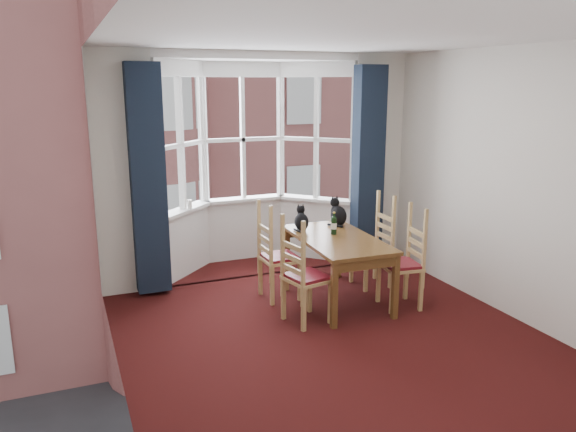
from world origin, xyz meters
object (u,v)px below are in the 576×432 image
chair_left_near (300,280)px  candle_tall (190,204)px  cat_left (301,220)px  dining_table (337,245)px  cat_right (338,214)px  chair_right_near (408,265)px  chair_right_far (378,247)px  chair_left_far (272,259)px  wine_bottle (334,224)px

chair_left_near → candle_tall: candle_tall is taller
candle_tall → cat_left: bearing=-44.2°
dining_table → cat_right: 0.62m
chair_right_near → chair_right_far: size_ratio=1.00×
chair_left_far → wine_bottle: (0.69, -0.16, 0.38)m
dining_table → chair_left_near: chair_left_near is taller
cat_right → wine_bottle: cat_right is taller
candle_tall → chair_left_far: bearing=-61.2°
chair_right_far → chair_left_near: bearing=-152.2°
dining_table → chair_right_near: chair_right_near is taller
chair_right_near → cat_left: bearing=134.3°
chair_left_near → candle_tall: (-0.68, 1.95, 0.45)m
dining_table → chair_right_near: size_ratio=1.65×
cat_right → chair_left_far: bearing=-167.4°
cat_left → wine_bottle: (0.27, -0.31, -0.00)m
cat_left → wine_bottle: size_ratio=1.19×
chair_right_far → cat_right: size_ratio=2.58×
chair_left_far → cat_right: (0.94, 0.21, 0.40)m
chair_left_near → chair_right_far: (1.35, 0.71, 0.00)m
chair_left_far → chair_right_near: size_ratio=1.00×
chair_right_far → candle_tall: (-2.03, 1.24, 0.45)m
chair_left_near → chair_right_near: 1.29m
chair_right_near → candle_tall: 2.82m
chair_left_near → candle_tall: size_ratio=8.18×
cat_right → candle_tall: bearing=148.1°
wine_bottle → chair_left_far: bearing=167.1°
cat_right → dining_table: bearing=-117.7°
chair_right_far → wine_bottle: wine_bottle is taller
cat_right → chair_left_near: bearing=-133.9°
chair_right_far → wine_bottle: size_ratio=3.53×
chair_left_near → wine_bottle: (0.68, 0.59, 0.38)m
chair_left_near → chair_right_near: size_ratio=1.00×
cat_right → candle_tall: cat_right is taller
cat_left → candle_tall: cat_left is taller
chair_right_far → cat_right: (-0.43, 0.25, 0.40)m
dining_table → chair_right_far: (0.70, 0.26, -0.18)m
chair_left_near → chair_left_far: bearing=91.3°
chair_right_near → chair_right_far: (0.05, 0.72, 0.00)m
dining_table → chair_right_near: 0.81m
chair_left_far → chair_right_far: (1.36, -0.04, 0.00)m
chair_left_near → candle_tall: bearing=109.2°
chair_right_near → wine_bottle: size_ratio=3.53×
chair_right_near → wine_bottle: (-0.62, 0.60, 0.38)m
dining_table → wine_bottle: (0.03, 0.14, 0.20)m
chair_left_far → wine_bottle: 0.81m
chair_right_near → cat_right: cat_right is taller
wine_bottle → cat_right: bearing=56.6°
chair_right_far → cat_left: (-0.94, 0.19, 0.38)m
chair_left_near → cat_left: bearing=65.6°
chair_left_far → cat_left: (0.42, 0.15, 0.38)m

